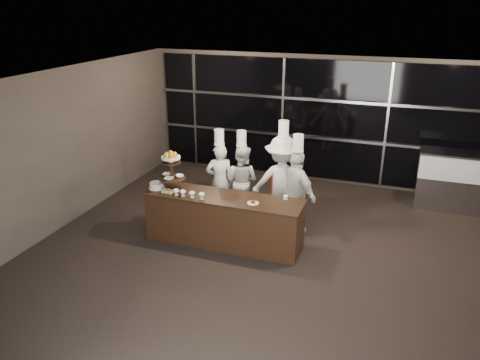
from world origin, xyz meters
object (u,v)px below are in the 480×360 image
(display_stand, at_px, (171,168))
(display_case, at_px, (454,178))
(buffet_counter, at_px, (224,220))
(layer_cake, at_px, (157,186))
(chef_a, at_px, (220,179))
(chef_b, at_px, (242,180))
(chef_d, at_px, (296,192))
(chef_c, at_px, (282,182))

(display_stand, bearing_deg, display_case, 31.59)
(buffet_counter, distance_m, layer_cake, 1.39)
(layer_cake, bearing_deg, chef_a, 54.06)
(display_case, relative_size, chef_a, 0.80)
(display_stand, bearing_deg, chef_b, 54.74)
(chef_d, bearing_deg, layer_cake, -159.72)
(chef_a, distance_m, chef_d, 1.62)
(layer_cake, distance_m, chef_a, 1.37)
(display_stand, bearing_deg, chef_a, 64.42)
(chef_b, bearing_deg, chef_d, -19.08)
(chef_a, xyz_separation_m, chef_d, (1.60, -0.21, 0.04))
(buffet_counter, xyz_separation_m, chef_c, (0.78, 1.06, 0.45))
(buffet_counter, relative_size, chef_b, 1.59)
(chef_a, height_order, chef_b, chef_a)
(display_case, bearing_deg, chef_b, -156.25)
(chef_a, xyz_separation_m, chef_b, (0.39, 0.21, -0.04))
(buffet_counter, height_order, display_case, display_case)
(display_case, distance_m, chef_c, 3.76)
(display_stand, xyz_separation_m, chef_a, (0.50, 1.05, -0.54))
(buffet_counter, bearing_deg, chef_b, 95.02)
(display_case, bearing_deg, display_stand, -148.41)
(layer_cake, relative_size, display_case, 0.21)
(chef_c, height_order, chef_d, chef_c)
(display_case, bearing_deg, chef_a, -155.85)
(display_case, relative_size, chef_c, 0.69)
(display_case, distance_m, chef_a, 4.88)
(display_stand, distance_m, chef_c, 2.11)
(chef_b, relative_size, chef_d, 0.92)
(chef_b, bearing_deg, display_stand, -125.26)
(display_case, xyz_separation_m, chef_a, (-4.45, -2.00, 0.11))
(layer_cake, bearing_deg, buffet_counter, 2.21)
(buffet_counter, bearing_deg, chef_c, 53.64)
(display_stand, bearing_deg, buffet_counter, 0.01)
(buffet_counter, xyz_separation_m, layer_cake, (-1.30, -0.05, 0.51))
(buffet_counter, bearing_deg, display_case, 37.62)
(chef_c, bearing_deg, display_case, 32.08)
(display_stand, relative_size, layer_cake, 2.48)
(chef_a, bearing_deg, buffet_counter, -64.72)
(buffet_counter, distance_m, chef_d, 1.44)
(chef_b, distance_m, chef_d, 1.29)
(display_case, bearing_deg, buffet_counter, -142.38)
(chef_a, relative_size, chef_d, 0.94)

